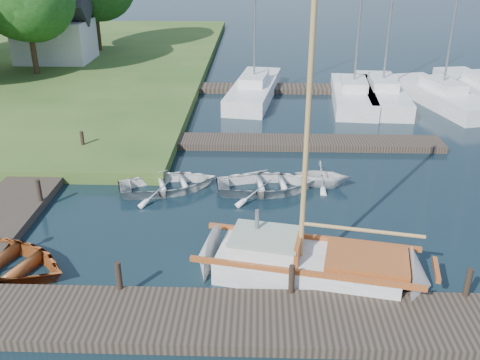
{
  "coord_description": "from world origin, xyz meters",
  "views": [
    {
      "loc": [
        0.55,
        -16.5,
        8.76
      ],
      "look_at": [
        0.0,
        0.0,
        1.2
      ],
      "focal_mm": 40.0,
      "sensor_mm": 36.0,
      "label": 1
    }
  ],
  "objects_px": {
    "tender_d": "(323,173)",
    "marina_boat_4": "(442,95)",
    "mooring_post_2": "(292,279)",
    "house_c": "(54,31)",
    "mooring_post_1": "(119,276)",
    "dinghy": "(2,258)",
    "marina_boat_1": "(254,88)",
    "tender_a": "(168,181)",
    "tender_c": "(267,181)",
    "marina_boat_3": "(382,92)",
    "sailboat": "(313,267)",
    "mooring_post_3": "(468,282)",
    "mooring_post_4": "(39,190)",
    "mooring_post_5": "(82,140)",
    "marina_boat_2": "(353,93)"
  },
  "relations": [
    {
      "from": "tender_d",
      "to": "house_c",
      "type": "distance_m",
      "value": 26.23
    },
    {
      "from": "marina_boat_4",
      "to": "tender_c",
      "type": "bearing_deg",
      "value": 124.31
    },
    {
      "from": "dinghy",
      "to": "marina_boat_2",
      "type": "xyz_separation_m",
      "value": [
        12.65,
        17.27,
        0.15
      ]
    },
    {
      "from": "tender_d",
      "to": "marina_boat_4",
      "type": "distance_m",
      "value": 13.68
    },
    {
      "from": "tender_d",
      "to": "marina_boat_4",
      "type": "height_order",
      "value": "marina_boat_4"
    },
    {
      "from": "dinghy",
      "to": "tender_c",
      "type": "height_order",
      "value": "dinghy"
    },
    {
      "from": "tender_a",
      "to": "house_c",
      "type": "height_order",
      "value": "house_c"
    },
    {
      "from": "dinghy",
      "to": "tender_c",
      "type": "relative_size",
      "value": 1.1
    },
    {
      "from": "mooring_post_1",
      "to": "mooring_post_2",
      "type": "bearing_deg",
      "value": 0.0
    },
    {
      "from": "marina_boat_4",
      "to": "marina_boat_3",
      "type": "bearing_deg",
      "value": 66.54
    },
    {
      "from": "mooring_post_2",
      "to": "tender_d",
      "type": "distance_m",
      "value": 7.36
    },
    {
      "from": "mooring_post_4",
      "to": "tender_c",
      "type": "bearing_deg",
      "value": 11.83
    },
    {
      "from": "sailboat",
      "to": "marina_boat_3",
      "type": "height_order",
      "value": "marina_boat_3"
    },
    {
      "from": "dinghy",
      "to": "marina_boat_2",
      "type": "relative_size",
      "value": 0.35
    },
    {
      "from": "sailboat",
      "to": "house_c",
      "type": "relative_size",
      "value": 1.86
    },
    {
      "from": "tender_c",
      "to": "tender_d",
      "type": "relative_size",
      "value": 1.81
    },
    {
      "from": "mooring_post_1",
      "to": "dinghy",
      "type": "relative_size",
      "value": 0.19
    },
    {
      "from": "dinghy",
      "to": "house_c",
      "type": "xyz_separation_m",
      "value": [
        -7.35,
        25.86,
        2.15
      ]
    },
    {
      "from": "tender_c",
      "to": "tender_d",
      "type": "bearing_deg",
      "value": -83.38
    },
    {
      "from": "mooring_post_4",
      "to": "mooring_post_5",
      "type": "xyz_separation_m",
      "value": [
        0.0,
        5.0,
        0.0
      ]
    },
    {
      "from": "mooring_post_1",
      "to": "dinghy",
      "type": "distance_m",
      "value": 3.84
    },
    {
      "from": "mooring_post_2",
      "to": "marina_boat_2",
      "type": "height_order",
      "value": "marina_boat_2"
    },
    {
      "from": "mooring_post_1",
      "to": "tender_a",
      "type": "height_order",
      "value": "mooring_post_1"
    },
    {
      "from": "tender_c",
      "to": "mooring_post_3",
      "type": "bearing_deg",
      "value": -150.11
    },
    {
      "from": "mooring_post_1",
      "to": "mooring_post_3",
      "type": "distance_m",
      "value": 9.0
    },
    {
      "from": "mooring_post_1",
      "to": "tender_a",
      "type": "distance_m",
      "value": 6.62
    },
    {
      "from": "dinghy",
      "to": "marina_boat_1",
      "type": "distance_m",
      "value": 19.6
    },
    {
      "from": "tender_c",
      "to": "marina_boat_1",
      "type": "bearing_deg",
      "value": -4.47
    },
    {
      "from": "mooring_post_1",
      "to": "tender_a",
      "type": "xyz_separation_m",
      "value": [
        0.24,
        6.61,
        -0.32
      ]
    },
    {
      "from": "mooring_post_4",
      "to": "marina_boat_3",
      "type": "xyz_separation_m",
      "value": [
        14.73,
        13.83,
        -0.11
      ]
    },
    {
      "from": "tender_d",
      "to": "mooring_post_2",
      "type": "bearing_deg",
      "value": 177.01
    },
    {
      "from": "marina_boat_3",
      "to": "mooring_post_1",
      "type": "bearing_deg",
      "value": 153.54
    },
    {
      "from": "mooring_post_1",
      "to": "sailboat",
      "type": "height_order",
      "value": "sailboat"
    },
    {
      "from": "sailboat",
      "to": "tender_d",
      "type": "height_order",
      "value": "sailboat"
    },
    {
      "from": "mooring_post_2",
      "to": "marina_boat_4",
      "type": "relative_size",
      "value": 0.07
    },
    {
      "from": "mooring_post_5",
      "to": "tender_a",
      "type": "distance_m",
      "value": 5.44
    },
    {
      "from": "dinghy",
      "to": "marina_boat_1",
      "type": "relative_size",
      "value": 0.37
    },
    {
      "from": "dinghy",
      "to": "marina_boat_3",
      "type": "distance_m",
      "value": 22.8
    },
    {
      "from": "mooring_post_1",
      "to": "mooring_post_4",
      "type": "relative_size",
      "value": 1.0
    },
    {
      "from": "dinghy",
      "to": "tender_d",
      "type": "height_order",
      "value": "tender_d"
    },
    {
      "from": "tender_a",
      "to": "house_c",
      "type": "xyz_separation_m",
      "value": [
        -11.24,
        20.39,
        2.2
      ]
    },
    {
      "from": "marina_boat_3",
      "to": "tender_c",
      "type": "bearing_deg",
      "value": 154.12
    },
    {
      "from": "mooring_post_3",
      "to": "sailboat",
      "type": "relative_size",
      "value": 0.08
    },
    {
      "from": "mooring_post_1",
      "to": "tender_c",
      "type": "distance_m",
      "value": 7.76
    },
    {
      "from": "tender_c",
      "to": "marina_boat_1",
      "type": "xyz_separation_m",
      "value": [
        -0.61,
        12.77,
        0.18
      ]
    },
    {
      "from": "sailboat",
      "to": "marina_boat_4",
      "type": "height_order",
      "value": "marina_boat_4"
    },
    {
      "from": "mooring_post_1",
      "to": "marina_boat_4",
      "type": "distance_m",
      "value": 23.07
    },
    {
      "from": "mooring_post_2",
      "to": "house_c",
      "type": "distance_m",
      "value": 31.19
    },
    {
      "from": "mooring_post_1",
      "to": "dinghy",
      "type": "bearing_deg",
      "value": 162.72
    },
    {
      "from": "mooring_post_2",
      "to": "marina_boat_3",
      "type": "relative_size",
      "value": 0.06
    }
  ]
}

